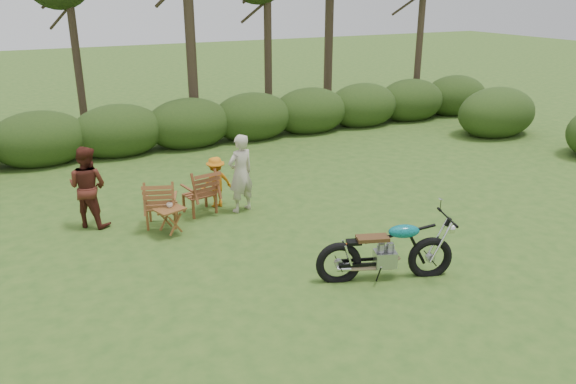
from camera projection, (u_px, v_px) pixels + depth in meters
name	position (u px, v px, depth m)	size (l,w,h in m)	color
ground	(357.00, 280.00, 8.91)	(80.00, 80.00, 0.00)	#2E501A
tree_line	(191.00, 8.00, 16.00)	(22.52, 11.62, 8.14)	#3B2C20
motorcycle	(384.00, 278.00, 8.98)	(2.09, 0.80, 1.19)	#0DAFB3
lawn_chair_right	(200.00, 212.00, 11.57)	(0.65, 0.65, 0.95)	#5F3017
lawn_chair_left	(163.00, 225.00, 10.96)	(0.66, 0.66, 0.96)	brown
side_table	(170.00, 222.00, 10.44)	(0.52, 0.44, 0.53)	brown
cup	(170.00, 205.00, 10.38)	(0.11, 0.11, 0.09)	beige
adult_a	(242.00, 211.00, 11.67)	(0.59, 0.39, 1.63)	#BAB099
adult_b	(93.00, 225.00, 10.96)	(0.77, 0.60, 1.59)	#4F1F16
child	(217.00, 206.00, 11.90)	(0.70, 0.40, 1.08)	orange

